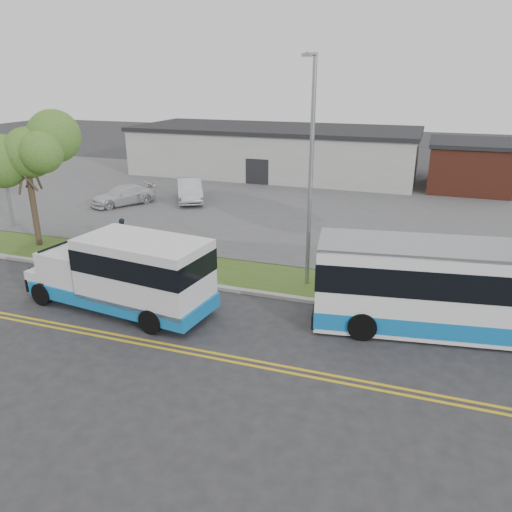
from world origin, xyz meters
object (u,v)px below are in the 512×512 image
at_px(shuttle_bus, 128,272).
at_px(transit_bus, 484,291).
at_px(parked_car_a, 190,190).
at_px(parked_car_b, 123,195).
at_px(tree_west, 25,151).
at_px(streetlight_near, 311,168).
at_px(streetlight_far, 0,154).
at_px(pedestrian, 123,234).

distance_m(shuttle_bus, transit_bus, 13.08).
bearing_deg(parked_car_a, parked_car_b, -176.42).
relative_size(shuttle_bus, parked_car_b, 1.78).
bearing_deg(tree_west, streetlight_near, -1.80).
xyz_separation_m(streetlight_far, transit_bus, (25.86, -4.82, -2.83)).
bearing_deg(streetlight_far, pedestrian, -9.11).
xyz_separation_m(streetlight_near, transit_bus, (6.86, -2.13, -3.59)).
bearing_deg(tree_west, transit_bus, -6.79).
height_order(pedestrian, parked_car_a, pedestrian).
xyz_separation_m(tree_west, transit_bus, (21.86, -2.60, -3.48)).
bearing_deg(parked_car_b, streetlight_near, 0.91).
height_order(tree_west, shuttle_bus, tree_west).
bearing_deg(transit_bus, streetlight_far, 161.01).
xyz_separation_m(shuttle_bus, pedestrian, (-4.19, 5.89, -0.66)).
height_order(tree_west, transit_bus, tree_west).
xyz_separation_m(streetlight_near, streetlight_far, (-19.00, 2.69, -0.76)).
distance_m(pedestrian, parked_car_a, 10.95).
xyz_separation_m(tree_west, parked_car_b, (-0.64, 9.13, -4.36)).
bearing_deg(transit_bus, parked_car_b, 144.03).
height_order(streetlight_near, pedestrian, streetlight_near).
relative_size(streetlight_near, pedestrian, 5.53).
height_order(streetlight_near, streetlight_far, streetlight_near).
height_order(tree_west, parked_car_b, tree_west).
bearing_deg(shuttle_bus, parked_car_b, 131.07).
bearing_deg(parked_car_a, streetlight_near, -74.92).
relative_size(pedestrian, parked_car_a, 0.35).
bearing_deg(streetlight_near, transit_bus, -17.24).
distance_m(streetlight_near, transit_bus, 8.03).
relative_size(streetlight_far, pedestrian, 4.65).
distance_m(shuttle_bus, parked_car_b, 17.21).
xyz_separation_m(transit_bus, parked_car_b, (-22.50, 11.73, -0.88)).
bearing_deg(shuttle_bus, streetlight_far, 157.58).
relative_size(transit_bus, parked_car_a, 2.47).
distance_m(streetlight_near, shuttle_bus, 8.37).
bearing_deg(parked_car_a, pedestrian, -110.92).
distance_m(streetlight_far, shuttle_bus, 15.20).
distance_m(transit_bus, pedestrian, 17.38).
height_order(shuttle_bus, parked_car_a, shuttle_bus).
relative_size(streetlight_far, parked_car_b, 1.74).
bearing_deg(tree_west, pedestrian, 9.40).
bearing_deg(pedestrian, transit_bus, 162.42).
relative_size(shuttle_bus, transit_bus, 0.68).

